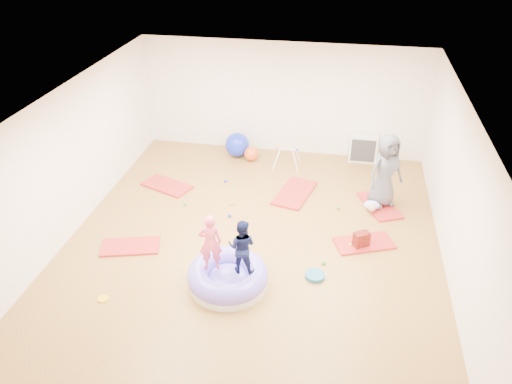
# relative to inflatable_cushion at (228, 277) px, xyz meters

# --- Properties ---
(room) EXTENTS (7.01, 8.01, 2.81)m
(room) POSITION_rel_inflatable_cushion_xyz_m (0.18, 1.33, 1.23)
(room) COLOR #A26836
(room) RESTS_ON ground
(gym_mat_front_left) EXTENTS (1.18, 0.80, 0.04)m
(gym_mat_front_left) POSITION_rel_inflatable_cushion_xyz_m (-2.05, 0.68, -0.15)
(gym_mat_front_left) COLOR #AD381A
(gym_mat_front_left) RESTS_ON ground
(gym_mat_mid_left) EXTENTS (1.25, 0.94, 0.05)m
(gym_mat_mid_left) POSITION_rel_inflatable_cushion_xyz_m (-2.13, 2.99, -0.14)
(gym_mat_mid_left) COLOR #AD381A
(gym_mat_mid_left) RESTS_ON ground
(gym_mat_center_back) EXTENTS (0.93, 1.41, 0.05)m
(gym_mat_center_back) POSITION_rel_inflatable_cushion_xyz_m (0.76, 3.19, -0.14)
(gym_mat_center_back) COLOR #AD381A
(gym_mat_center_back) RESTS_ON ground
(gym_mat_right) EXTENTS (1.22, 0.92, 0.05)m
(gym_mat_right) POSITION_rel_inflatable_cushion_xyz_m (2.28, 1.58, -0.15)
(gym_mat_right) COLOR #AD381A
(gym_mat_right) RESTS_ON ground
(gym_mat_rear_right) EXTENTS (0.98, 1.28, 0.05)m
(gym_mat_rear_right) POSITION_rel_inflatable_cushion_xyz_m (2.60, 3.00, -0.14)
(gym_mat_rear_right) COLOR #AD381A
(gym_mat_rear_right) RESTS_ON ground
(inflatable_cushion) EXTENTS (1.37, 1.37, 0.43)m
(inflatable_cushion) POSITION_rel_inflatable_cushion_xyz_m (0.00, 0.00, 0.00)
(inflatable_cushion) COLOR silver
(inflatable_cushion) RESTS_ON ground
(child_pink) EXTENTS (0.43, 0.34, 1.04)m
(child_pink) POSITION_rel_inflatable_cushion_xyz_m (-0.27, -0.02, 0.75)
(child_pink) COLOR #FB546F
(child_pink) RESTS_ON inflatable_cushion
(child_navy) EXTENTS (0.49, 0.40, 0.97)m
(child_navy) POSITION_rel_inflatable_cushion_xyz_m (0.25, 0.01, 0.72)
(child_navy) COLOR #0F163E
(child_navy) RESTS_ON inflatable_cushion
(adult_caregiver) EXTENTS (0.92, 0.84, 1.58)m
(adult_caregiver) POSITION_rel_inflatable_cushion_xyz_m (2.63, 3.06, 0.67)
(adult_caregiver) COLOR #4F4F5A
(adult_caregiver) RESTS_ON gym_mat_rear_right
(infant) EXTENTS (0.33, 0.33, 0.19)m
(infant) POSITION_rel_inflatable_cushion_xyz_m (2.42, 2.76, -0.02)
(infant) COLOR #ACC2F9
(infant) RESTS_ON gym_mat_rear_right
(ball_pit_balls) EXTENTS (3.57, 2.66, 0.07)m
(ball_pit_balls) POSITION_rel_inflatable_cushion_xyz_m (0.29, 2.18, -0.13)
(ball_pit_balls) COLOR yellow
(ball_pit_balls) RESTS_ON ground
(exercise_ball_blue) EXTENTS (0.61, 0.61, 0.61)m
(exercise_ball_blue) POSITION_rel_inflatable_cushion_xyz_m (-0.89, 4.82, 0.13)
(exercise_ball_blue) COLOR #172CC9
(exercise_ball_blue) RESTS_ON ground
(exercise_ball_orange) EXTENTS (0.36, 0.36, 0.36)m
(exercise_ball_orange) POSITION_rel_inflatable_cushion_xyz_m (-0.49, 4.63, 0.01)
(exercise_ball_orange) COLOR #DB511B
(exercise_ball_orange) RESTS_ON ground
(infant_play_gym) EXTENTS (0.64, 0.61, 0.49)m
(infant_play_gym) POSITION_rel_inflatable_cushion_xyz_m (0.42, 4.45, 0.16)
(infant_play_gym) COLOR silver
(infant_play_gym) RESTS_ON ground
(cube_shelf) EXTENTS (0.67, 0.33, 0.67)m
(cube_shelf) POSITION_rel_inflatable_cushion_xyz_m (2.22, 5.12, 0.17)
(cube_shelf) COLOR silver
(cube_shelf) RESTS_ON ground
(balance_disc) EXTENTS (0.35, 0.35, 0.08)m
(balance_disc) POSITION_rel_inflatable_cushion_xyz_m (1.44, 0.45, -0.13)
(balance_disc) COLOR #1A5E78
(balance_disc) RESTS_ON ground
(backpack) EXTENTS (0.33, 0.30, 0.33)m
(backpack) POSITION_rel_inflatable_cushion_xyz_m (2.21, 1.48, -0.00)
(backpack) COLOR #A51C0F
(backpack) RESTS_ON ground
(yellow_toy) EXTENTS (0.18, 0.18, 0.03)m
(yellow_toy) POSITION_rel_inflatable_cushion_xyz_m (-1.94, -0.72, -0.15)
(yellow_toy) COLOR yellow
(yellow_toy) RESTS_ON ground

